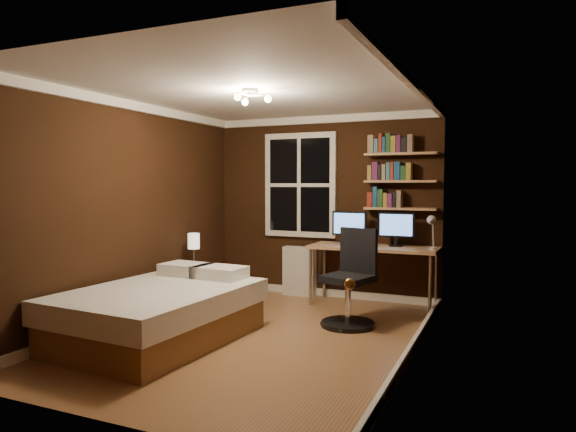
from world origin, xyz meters
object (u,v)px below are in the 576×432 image
at_px(monitor_left, 349,228).
at_px(desk_lamp, 432,232).
at_px(bed, 160,312).
at_px(monitor_right, 396,229).
at_px(bedside_lamp, 194,250).
at_px(desk, 373,251).
at_px(radiator, 300,271).
at_px(office_chair, 351,288).
at_px(nightstand, 194,286).

bearing_deg(monitor_left, desk_lamp, -10.43).
height_order(bed, monitor_right, monitor_right).
relative_size(bed, bedside_lamp, 4.69).
bearing_deg(monitor_left, desk, -13.31).
height_order(bedside_lamp, monitor_left, monitor_left).
distance_m(bedside_lamp, radiator, 1.53).
bearing_deg(bed, office_chair, 42.83).
height_order(monitor_left, desk_lamp, desk_lamp).
relative_size(nightstand, monitor_right, 1.08).
height_order(bed, office_chair, office_chair).
distance_m(bed, monitor_left, 2.77).
relative_size(radiator, office_chair, 0.64).
height_order(bed, nightstand, bed).
bearing_deg(desk_lamp, monitor_left, 169.57).
distance_m(bedside_lamp, desk_lamp, 3.00).
relative_size(bedside_lamp, office_chair, 0.41).
distance_m(desk, desk_lamp, 0.81).
xyz_separation_m(bed, monitor_left, (1.25, 2.37, 0.71)).
bearing_deg(nightstand, desk, 19.84).
bearing_deg(office_chair, nightstand, -167.66).
bearing_deg(bed, desk, 58.86).
bearing_deg(office_chair, monitor_right, 91.67).
xyz_separation_m(bedside_lamp, desk_lamp, (2.90, 0.73, 0.28)).
bearing_deg(desk_lamp, desk, 170.92).
xyz_separation_m(bed, office_chair, (1.59, 1.29, 0.13)).
bearing_deg(desk, desk_lamp, -9.08).
relative_size(desk_lamp, office_chair, 0.41).
height_order(bedside_lamp, monitor_right, monitor_right).
bearing_deg(nightstand, bed, -70.60).
relative_size(bedside_lamp, radiator, 0.63).
distance_m(monitor_right, office_chair, 1.25).
bearing_deg(monitor_right, desk, -163.45).
bearing_deg(bedside_lamp, bed, -68.80).
xyz_separation_m(bed, bedside_lamp, (-0.56, 1.43, 0.43)).
bearing_deg(radiator, bed, -101.15).
height_order(bed, monitor_left, monitor_left).
xyz_separation_m(bed, desk_lamp, (2.34, 2.17, 0.71)).
relative_size(bedside_lamp, desk, 0.27).
distance_m(nightstand, bedside_lamp, 0.46).
relative_size(bed, desk, 1.25).
relative_size(nightstand, bedside_lamp, 1.14).
bearing_deg(office_chair, bed, -124.83).
bearing_deg(nightstand, office_chair, -5.53).
bearing_deg(bedside_lamp, desk, 21.65).
relative_size(bedside_lamp, desk_lamp, 0.99).
bearing_deg(nightstand, desk_lamp, 12.41).
relative_size(monitor_left, monitor_right, 1.00).
bearing_deg(bed, monitor_right, 55.47).
xyz_separation_m(bedside_lamp, radiator, (1.05, 1.06, -0.37)).
bearing_deg(monitor_left, monitor_right, 0.00).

